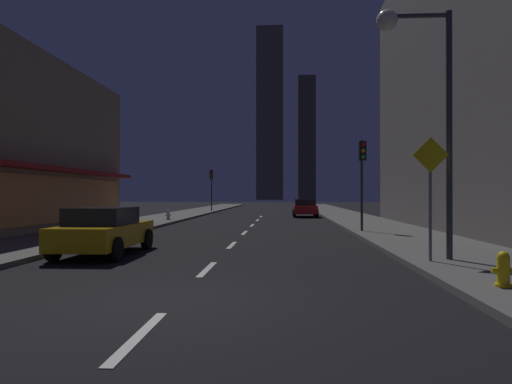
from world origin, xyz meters
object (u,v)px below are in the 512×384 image
at_px(car_parked_far, 305,208).
at_px(pedestrian_crossing_sign, 430,188).
at_px(traffic_light_near_right, 362,165).
at_px(traffic_light_far_left, 211,181).
at_px(fire_hydrant_far_left, 168,215).
at_px(street_lamp_right, 417,72).
at_px(car_parked_near, 104,231).
at_px(fire_hydrant_yellow_near, 503,270).

distance_m(car_parked_far, pedestrian_crossing_sign, 25.27).
relative_size(traffic_light_near_right, traffic_light_far_left, 1.00).
height_order(fire_hydrant_far_left, street_lamp_right, street_lamp_right).
bearing_deg(traffic_light_near_right, car_parked_near, -140.04).
distance_m(car_parked_far, traffic_light_far_left, 12.70).
bearing_deg(car_parked_near, fire_hydrant_far_left, 97.98).
bearing_deg(car_parked_far, car_parked_near, -107.08).
bearing_deg(traffic_light_near_right, car_parked_far, 96.85).
distance_m(car_parked_far, street_lamp_right, 25.23).
relative_size(car_parked_far, street_lamp_right, 0.64).
relative_size(traffic_light_far_left, street_lamp_right, 0.64).
distance_m(car_parked_near, traffic_light_far_left, 32.10).
xyz_separation_m(car_parked_far, fire_hydrant_far_left, (-9.50, -7.02, -0.29)).
xyz_separation_m(car_parked_far, traffic_light_far_left, (-9.10, 8.51, 2.45)).
bearing_deg(pedestrian_crossing_sign, traffic_light_far_left, 108.25).
xyz_separation_m(car_parked_far, street_lamp_right, (1.78, -24.79, 4.33)).
xyz_separation_m(fire_hydrant_yellow_near, traffic_light_near_right, (-0.40, 12.51, 2.74)).
bearing_deg(fire_hydrant_far_left, traffic_light_near_right, -37.62).
height_order(car_parked_near, car_parked_far, same).
relative_size(fire_hydrant_far_left, pedestrian_crossing_sign, 0.21).
distance_m(car_parked_near, car_parked_far, 24.51).
distance_m(fire_hydrant_far_left, traffic_light_near_right, 14.65).
height_order(fire_hydrant_yellow_near, fire_hydrant_far_left, same).
bearing_deg(traffic_light_near_right, fire_hydrant_far_left, 142.38).
distance_m(traffic_light_far_left, street_lamp_right, 35.09).
distance_m(traffic_light_far_left, pedestrian_crossing_sign, 35.47).
bearing_deg(street_lamp_right, car_parked_near, 171.39).
bearing_deg(fire_hydrant_yellow_near, traffic_light_near_right, 91.83).
height_order(car_parked_near, pedestrian_crossing_sign, pedestrian_crossing_sign).
relative_size(car_parked_near, traffic_light_near_right, 1.01).
relative_size(car_parked_far, pedestrian_crossing_sign, 1.34).
distance_m(street_lamp_right, pedestrian_crossing_sign, 3.08).
height_order(traffic_light_near_right, street_lamp_right, street_lamp_right).
height_order(car_parked_far, traffic_light_near_right, traffic_light_near_right).
bearing_deg(traffic_light_far_left, pedestrian_crossing_sign, -71.75).
bearing_deg(pedestrian_crossing_sign, car_parked_near, 169.39).
xyz_separation_m(car_parked_near, fire_hydrant_yellow_near, (9.50, -4.88, -0.29)).
relative_size(fire_hydrant_yellow_near, pedestrian_crossing_sign, 0.21).
distance_m(car_parked_near, street_lamp_right, 10.06).
height_order(fire_hydrant_far_left, traffic_light_far_left, traffic_light_far_left).
bearing_deg(traffic_light_near_right, pedestrian_crossing_sign, -89.39).
xyz_separation_m(fire_hydrant_yellow_near, pedestrian_crossing_sign, (-0.30, 3.16, 1.56)).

